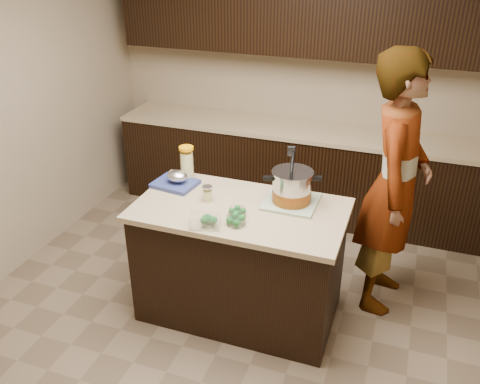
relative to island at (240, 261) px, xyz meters
The scene contains 13 objects.
ground_plane 0.45m from the island, ahead, with size 4.00×4.00×0.00m, color brown.
room_shell 1.26m from the island, ahead, with size 4.04×4.04×2.72m.
back_cabinets 1.81m from the island, 90.00° to the left, with size 3.60×0.63×2.33m.
island is the anchor object (origin of this frame).
dish_towel 0.58m from the island, 29.59° to the left, with size 0.36×0.36×0.02m, color #598257.
stock_pot 0.67m from the island, 29.56° to the left, with size 0.39×0.37×0.41m.
lemonade_pitcher 0.83m from the island, 151.39° to the left, with size 0.13×0.13×0.26m.
mason_jar 0.56m from the island, behind, with size 0.09×0.09×0.12m.
broccoli_tub_left 0.49m from the island, 79.05° to the right, with size 0.12×0.12×0.06m.
broccoli_tub_right 0.53m from the island, 77.12° to the right, with size 0.15×0.15×0.06m.
broccoli_tub_rect 0.58m from the island, 113.00° to the right, with size 0.23×0.19×0.07m.
blue_tray 0.76m from the island, 164.53° to the left, with size 0.34×0.28×0.12m.
person 1.24m from the island, 28.86° to the left, with size 0.71×0.47×1.96m, color gray.
Camera 1 is at (1.03, -2.88, 2.59)m, focal length 38.00 mm.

